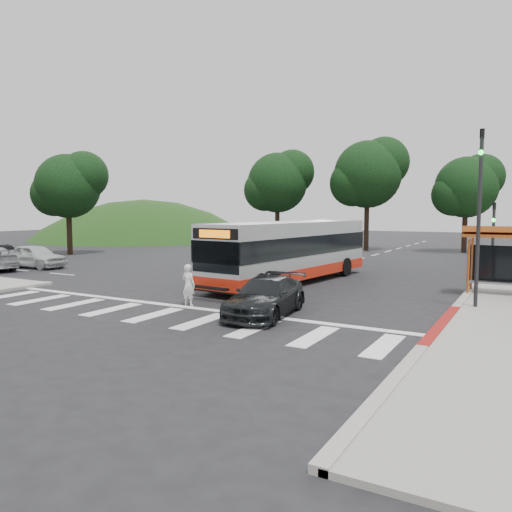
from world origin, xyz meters
The scene contains 16 objects.
ground centered at (0.00, 0.00, 0.00)m, with size 140.00×140.00×0.00m, color black.
curb_east centered at (9.00, 8.00, 0.07)m, with size 0.30×40.00×0.15m, color #9E9991.
curb_east_red centered at (9.00, -2.00, 0.08)m, with size 0.32×6.00×0.15m, color maroon.
hillside_nw centered at (-32.00, 30.00, 0.00)m, with size 44.00×44.00×10.00m, color #1A3B12.
crosswalk_ladder centered at (0.00, -5.00, 0.01)m, with size 18.00×2.60×0.01m, color silver.
traffic_signal_ne_tall centered at (9.60, 1.49, 3.88)m, with size 0.18×0.37×6.50m.
traffic_signal_ne_short centered at (9.60, 8.49, 2.48)m, with size 0.18×0.37×4.00m.
tree_north_a centered at (-1.92, 26.07, 6.92)m, with size 6.60×6.15×10.17m.
tree_north_b centered at (6.07, 28.06, 5.66)m, with size 5.72×5.33×8.43m.
tree_north_c centered at (-9.92, 24.06, 6.29)m, with size 6.16×5.74×9.30m.
tree_west_a centered at (-21.93, 10.06, 5.66)m, with size 5.72×5.33×8.43m.
transit_bus centered at (0.73, 4.47, 1.52)m, with size 2.56×11.80×3.05m, color #A7A9AB, non-canonical shape.
pedestrian centered at (0.02, -3.03, 0.80)m, with size 0.58×0.38×1.60m, color white.
dark_sedan centered at (3.39, -3.10, 0.66)m, with size 1.84×4.52×1.31m, color black.
west_car_white centered at (-16.08, 2.32, 0.74)m, with size 1.75×4.35×1.48m, color silver.
west_car_black centered at (-21.46, 3.62, 0.60)m, with size 1.27×3.64×1.20m, color black.
Camera 1 is at (11.46, -18.06, 3.62)m, focal length 35.00 mm.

